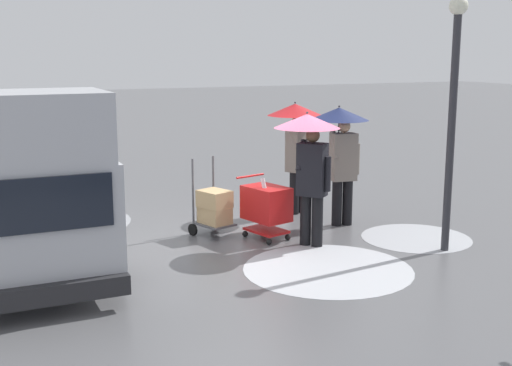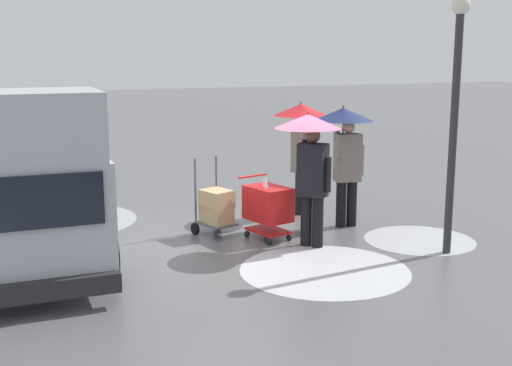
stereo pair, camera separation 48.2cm
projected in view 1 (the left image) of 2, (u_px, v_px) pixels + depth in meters
The scene contains 11 objects.
ground_plane at pixel (242, 243), 10.79m from camera, with size 90.00×90.00×0.00m, color #5B5B5E.
slush_patch_near_cluster at pixel (416, 238), 11.10m from camera, with size 1.82×1.82×0.01m, color #ADAFB5.
slush_patch_under_van at pixel (328, 269), 9.50m from camera, with size 2.44×2.44×0.01m, color silver.
slush_patch_far_side at pixel (52, 223), 12.03m from camera, with size 2.81×2.81×0.01m, color #999BA0.
cargo_van_parked_right at pixel (20, 184), 9.57m from camera, with size 2.23×5.35×2.60m.
shopping_cart_vendor at pixel (266, 205), 10.96m from camera, with size 0.74×0.93×1.04m.
hand_dolly_boxes at pixel (214, 208), 11.12m from camera, with size 0.70×0.82×1.32m.
pedestrian_pink_side at pixel (341, 137), 11.61m from camera, with size 1.04×1.04×2.15m.
pedestrian_black_side at pixel (309, 148), 10.39m from camera, with size 1.04×1.04×2.15m.
pedestrian_white_side at pixel (296, 131), 12.48m from camera, with size 1.04×1.04×2.15m.
street_lamp at pixel (453, 98), 9.96m from camera, with size 0.28×0.28×3.86m.
Camera 1 is at (4.15, 9.53, 3.06)m, focal length 46.58 mm.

